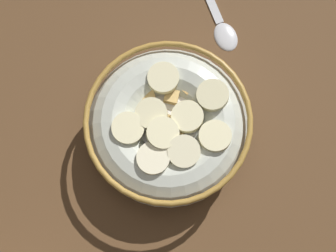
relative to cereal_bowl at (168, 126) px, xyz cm
name	(u,v)px	position (x,y,z in cm)	size (l,w,h in cm)	color
ground_plane	(168,134)	(0.01, 0.02, -4.28)	(117.25, 117.25, 2.00)	brown
cereal_bowl	(168,126)	(0.00, 0.00, 0.00)	(17.40, 17.40, 6.82)	beige
spoon	(217,15)	(15.71, -0.54, -2.96)	(13.78, 12.10, 0.80)	silver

